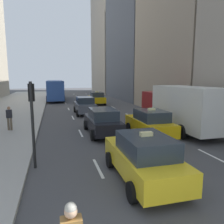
% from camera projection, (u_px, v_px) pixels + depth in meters
% --- Properties ---
extents(sidewalk_left, '(8.00, 66.00, 0.15)m').
position_uv_depth(sidewalk_left, '(9.00, 109.00, 25.51)').
color(sidewalk_left, '#ADAAA3').
rests_on(sidewalk_left, ground).
extents(lane_markings, '(5.72, 56.00, 0.01)m').
position_uv_depth(lane_markings, '(96.00, 112.00, 24.16)').
color(lane_markings, white).
rests_on(lane_markings, ground).
extents(building_row_right, '(6.00, 63.18, 35.32)m').
position_uv_depth(building_row_right, '(148.00, 1.00, 31.77)').
color(building_row_right, gray).
rests_on(building_row_right, ground).
extents(taxi_lead, '(2.02, 4.40, 1.87)m').
position_uv_depth(taxi_lead, '(150.00, 123.00, 13.94)').
color(taxi_lead, yellow).
rests_on(taxi_lead, ground).
extents(taxi_second, '(2.02, 4.40, 1.87)m').
position_uv_depth(taxi_second, '(97.00, 98.00, 30.86)').
color(taxi_second, yellow).
rests_on(taxi_second, ground).
extents(taxi_third, '(2.02, 4.40, 1.87)m').
position_uv_depth(taxi_third, '(143.00, 157.00, 7.95)').
color(taxi_third, yellow).
rests_on(taxi_third, ground).
extents(sedan_black_near, '(2.02, 4.69, 1.72)m').
position_uv_depth(sedan_black_near, '(102.00, 121.00, 14.56)').
color(sedan_black_near, black).
rests_on(sedan_black_near, ground).
extents(sedan_silver_behind, '(2.02, 4.41, 1.79)m').
position_uv_depth(sedan_silver_behind, '(85.00, 105.00, 22.53)').
color(sedan_silver_behind, '#565B66').
rests_on(sedan_silver_behind, ground).
extents(city_bus, '(2.80, 11.61, 3.25)m').
position_uv_depth(city_bus, '(55.00, 89.00, 36.59)').
color(city_bus, '#2D519E').
rests_on(city_bus, ground).
extents(box_truck, '(2.58, 8.40, 3.15)m').
position_uv_depth(box_truck, '(180.00, 106.00, 15.60)').
color(box_truck, maroon).
rests_on(box_truck, ground).
extents(pedestrian_far_walking, '(0.36, 0.22, 1.65)m').
position_uv_depth(pedestrian_far_walking, '(9.00, 117.00, 14.98)').
color(pedestrian_far_walking, brown).
rests_on(pedestrian_far_walking, sidewalk_left).
extents(traffic_light_pole, '(0.24, 0.42, 3.60)m').
position_uv_depth(traffic_light_pole, '(32.00, 111.00, 8.89)').
color(traffic_light_pole, black).
rests_on(traffic_light_pole, ground).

